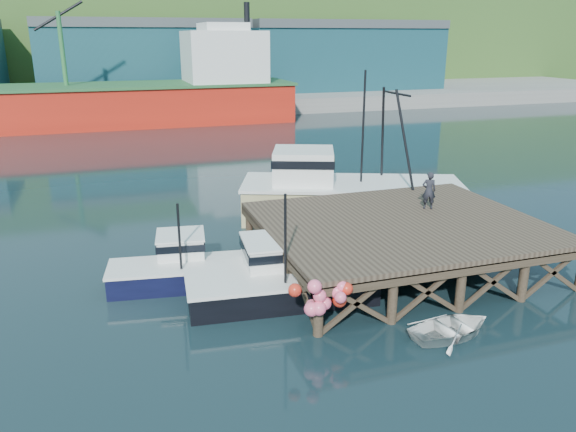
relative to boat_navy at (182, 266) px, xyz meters
name	(u,v)px	position (x,y,z in m)	size (l,w,h in m)	color
ground	(282,281)	(4.04, -1.19, -0.75)	(300.00, 300.00, 0.00)	black
wharf	(402,226)	(9.54, -1.38, 1.19)	(12.00, 10.00, 2.62)	brown
far_quay	(144,96)	(4.04, 68.81, 0.25)	(160.00, 40.00, 2.00)	gray
warehouse_mid	(144,61)	(4.04, 63.81, 5.75)	(28.00, 16.00, 9.00)	#194555
warehouse_right	(337,58)	(34.04, 63.81, 5.75)	(30.00, 16.00, 9.00)	#194555
cargo_ship	(82,97)	(-4.43, 46.81, 2.56)	(55.50, 10.00, 13.75)	red
hillside	(128,30)	(4.04, 98.81, 10.25)	(220.00, 50.00, 22.00)	#2D511E
boat_navy	(182,266)	(0.00, 0.00, 0.00)	(6.22, 3.68, 3.74)	black
boat_black	(280,278)	(3.49, -2.61, 0.08)	(7.59, 6.34, 4.55)	black
trawler	(347,190)	(10.13, 5.84, 0.94)	(13.02, 8.50, 8.21)	#C6BC80
dinghy	(452,328)	(8.21, -7.39, -0.43)	(2.25, 3.14, 0.65)	white
dockworker	(429,191)	(11.67, 0.05, 2.26)	(0.65, 0.43, 1.78)	black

